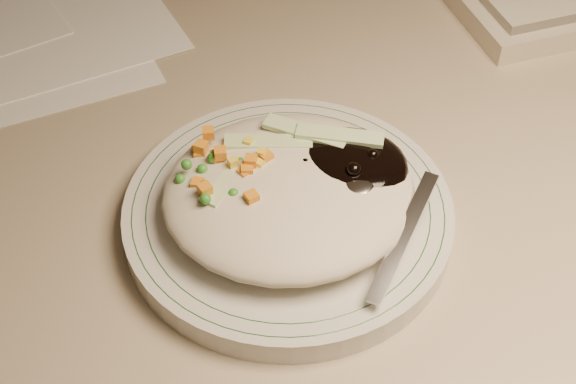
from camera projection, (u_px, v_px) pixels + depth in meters
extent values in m
cube|color=tan|center=(381.00, 103.00, 0.77)|extent=(1.40, 0.70, 0.04)
cylinder|color=silver|center=(288.00, 215.00, 0.63)|extent=(0.26, 0.26, 0.02)
torus|color=#144723|center=(288.00, 206.00, 0.62)|extent=(0.24, 0.24, 0.00)
torus|color=#144723|center=(288.00, 206.00, 0.62)|extent=(0.22, 0.22, 0.00)
ellipsoid|color=beige|center=(289.00, 193.00, 0.60)|extent=(0.19, 0.18, 0.04)
ellipsoid|color=black|center=(344.00, 168.00, 0.61)|extent=(0.10, 0.09, 0.03)
ellipsoid|color=orange|center=(227.00, 179.00, 0.61)|extent=(0.08, 0.08, 0.02)
sphere|color=black|center=(305.00, 165.00, 0.60)|extent=(0.01, 0.01, 0.01)
sphere|color=black|center=(341.00, 155.00, 0.61)|extent=(0.01, 0.01, 0.01)
sphere|color=black|center=(373.00, 155.00, 0.61)|extent=(0.01, 0.01, 0.01)
sphere|color=black|center=(360.00, 150.00, 0.62)|extent=(0.01, 0.01, 0.01)
sphere|color=black|center=(354.00, 170.00, 0.59)|extent=(0.01, 0.01, 0.01)
sphere|color=black|center=(340.00, 162.00, 0.61)|extent=(0.01, 0.01, 0.01)
sphere|color=black|center=(351.00, 151.00, 0.62)|extent=(0.01, 0.01, 0.01)
cube|color=orange|center=(220.00, 153.00, 0.60)|extent=(0.01, 0.01, 0.01)
cube|color=orange|center=(245.00, 182.00, 0.60)|extent=(0.01, 0.01, 0.01)
cube|color=orange|center=(201.00, 147.00, 0.61)|extent=(0.01, 0.01, 0.01)
cube|color=orange|center=(251.00, 161.00, 0.60)|extent=(0.01, 0.01, 0.01)
cube|color=orange|center=(247.00, 170.00, 0.59)|extent=(0.01, 0.01, 0.01)
cube|color=orange|center=(199.00, 151.00, 0.62)|extent=(0.01, 0.01, 0.01)
cube|color=orange|center=(217.00, 156.00, 0.61)|extent=(0.01, 0.01, 0.01)
cube|color=orange|center=(245.00, 174.00, 0.60)|extent=(0.01, 0.01, 0.01)
cube|color=orange|center=(266.00, 158.00, 0.60)|extent=(0.01, 0.01, 0.01)
cube|color=orange|center=(208.00, 133.00, 0.62)|extent=(0.01, 0.01, 0.01)
cube|color=orange|center=(205.00, 189.00, 0.58)|extent=(0.01, 0.01, 0.01)
cube|color=orange|center=(252.00, 198.00, 0.57)|extent=(0.01, 0.01, 0.01)
cube|color=orange|center=(198.00, 185.00, 0.59)|extent=(0.01, 0.01, 0.01)
cube|color=orange|center=(200.00, 155.00, 0.62)|extent=(0.01, 0.01, 0.01)
sphere|color=#388C28|center=(245.00, 166.00, 0.60)|extent=(0.01, 0.01, 0.01)
sphere|color=#388C28|center=(205.00, 199.00, 0.57)|extent=(0.01, 0.01, 0.01)
sphere|color=#388C28|center=(202.00, 169.00, 0.60)|extent=(0.01, 0.01, 0.01)
sphere|color=#388C28|center=(187.00, 164.00, 0.59)|extent=(0.01, 0.01, 0.01)
sphere|color=#388C28|center=(241.00, 162.00, 0.61)|extent=(0.01, 0.01, 0.01)
sphere|color=#388C28|center=(255.00, 195.00, 0.59)|extent=(0.01, 0.01, 0.01)
sphere|color=#388C28|center=(226.00, 175.00, 0.60)|extent=(0.01, 0.01, 0.01)
sphere|color=#388C28|center=(220.00, 195.00, 0.59)|extent=(0.01, 0.01, 0.01)
sphere|color=#388C28|center=(180.00, 179.00, 0.60)|extent=(0.01, 0.01, 0.01)
sphere|color=#388C28|center=(215.00, 155.00, 0.60)|extent=(0.01, 0.01, 0.01)
sphere|color=#388C28|center=(213.00, 158.00, 0.60)|extent=(0.01, 0.01, 0.01)
sphere|color=#388C28|center=(205.00, 185.00, 0.59)|extent=(0.01, 0.01, 0.01)
sphere|color=#388C28|center=(234.00, 194.00, 0.58)|extent=(0.01, 0.01, 0.01)
sphere|color=#388C28|center=(268.00, 146.00, 0.62)|extent=(0.01, 0.01, 0.01)
cube|color=yellow|center=(239.00, 163.00, 0.61)|extent=(0.01, 0.01, 0.01)
cube|color=yellow|center=(260.00, 165.00, 0.60)|extent=(0.01, 0.01, 0.01)
cube|color=yellow|center=(225.00, 161.00, 0.61)|extent=(0.01, 0.01, 0.01)
cube|color=yellow|center=(233.00, 163.00, 0.60)|extent=(0.01, 0.01, 0.01)
cube|color=yellow|center=(227.00, 177.00, 0.60)|extent=(0.01, 0.01, 0.01)
cube|color=yellow|center=(262.00, 154.00, 0.60)|extent=(0.01, 0.01, 0.01)
cube|color=yellow|center=(249.00, 143.00, 0.62)|extent=(0.01, 0.01, 0.01)
cube|color=yellow|center=(239.00, 177.00, 0.60)|extent=(0.01, 0.01, 0.01)
cube|color=#B2D18C|center=(268.00, 142.00, 0.62)|extent=(0.07, 0.03, 0.00)
cube|color=#B2D18C|center=(306.00, 132.00, 0.62)|extent=(0.07, 0.05, 0.00)
cube|color=#B2D18C|center=(234.00, 175.00, 0.60)|extent=(0.06, 0.06, 0.00)
cube|color=#B2D18C|center=(340.00, 135.00, 0.62)|extent=(0.07, 0.04, 0.00)
cube|color=#B2D18C|center=(297.00, 187.00, 0.59)|extent=(0.07, 0.02, 0.00)
ellipsoid|color=silver|center=(354.00, 181.00, 0.59)|extent=(0.06, 0.06, 0.01)
cube|color=silver|center=(403.00, 236.00, 0.57)|extent=(0.07, 0.10, 0.03)
cube|color=white|center=(18.00, 33.00, 0.81)|extent=(0.35, 0.29, 0.00)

